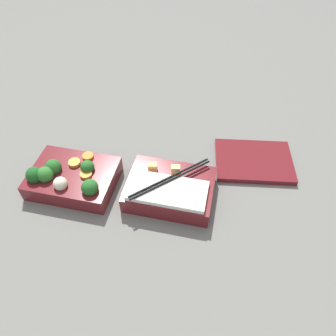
{
  "coord_description": "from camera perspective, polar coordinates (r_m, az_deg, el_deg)",
  "views": [
    {
      "loc": [
        0.23,
        -0.48,
        0.64
      ],
      "look_at": [
        0.11,
        0.05,
        0.04
      ],
      "focal_mm": 35.0,
      "sensor_mm": 36.0,
      "label": 1
    }
  ],
  "objects": [
    {
      "name": "ground_plane",
      "position": [
        0.84,
        -8.41,
        -3.15
      ],
      "size": [
        3.0,
        3.0,
        0.0
      ],
      "primitive_type": "plane",
      "color": "slate"
    },
    {
      "name": "bento_tray_vegetable",
      "position": [
        0.84,
        -16.49,
        -1.6
      ],
      "size": [
        0.21,
        0.15,
        0.08
      ],
      "color": "maroon",
      "rests_on": "ground_plane"
    },
    {
      "name": "bento_tray_rice",
      "position": [
        0.79,
        0.36,
        -3.52
      ],
      "size": [
        0.21,
        0.16,
        0.07
      ],
      "color": "maroon",
      "rests_on": "ground_plane"
    },
    {
      "name": "bento_lid",
      "position": [
        0.9,
        14.69,
        1.19
      ],
      "size": [
        0.22,
        0.18,
        0.01
      ],
      "primitive_type": "cube",
      "rotation": [
        0.0,
        0.0,
        0.15
      ],
      "color": "maroon",
      "rests_on": "ground_plane"
    }
  ]
}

